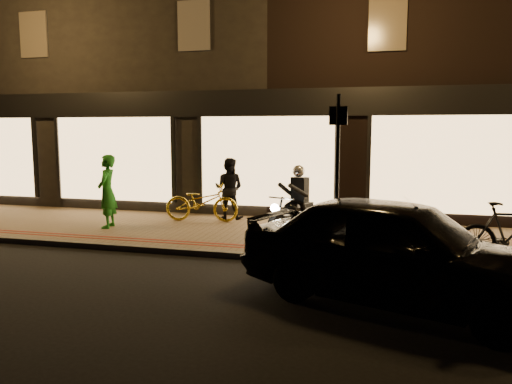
# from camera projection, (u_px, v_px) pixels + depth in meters

# --- Properties ---
(ground) EXTENTS (90.00, 90.00, 0.00)m
(ground) POSITION_uv_depth(u_px,v_px,m) (218.00, 258.00, 9.62)
(ground) COLOR black
(ground) RESTS_ON ground
(sidewalk) EXTENTS (50.00, 4.00, 0.12)m
(sidewalk) POSITION_uv_depth(u_px,v_px,m) (246.00, 234.00, 11.53)
(sidewalk) COLOR brown
(sidewalk) RESTS_ON ground
(kerb_stone) EXTENTS (50.00, 0.14, 0.12)m
(kerb_stone) POSITION_uv_depth(u_px,v_px,m) (219.00, 254.00, 9.66)
(kerb_stone) COLOR #59544C
(kerb_stone) RESTS_ON ground
(red_kerb_lines) EXTENTS (50.00, 0.26, 0.01)m
(red_kerb_lines) POSITION_uv_depth(u_px,v_px,m) (227.00, 245.00, 10.13)
(red_kerb_lines) COLOR #9A200E
(red_kerb_lines) RESTS_ON sidewalk
(building_row) EXTENTS (48.00, 10.11, 8.50)m
(building_row) POSITION_uv_depth(u_px,v_px,m) (300.00, 79.00, 17.70)
(building_row) COLOR black
(building_row) RESTS_ON ground
(motorcycle) EXTENTS (0.90, 1.85, 1.59)m
(motorcycle) POSITION_uv_depth(u_px,v_px,m) (295.00, 211.00, 10.63)
(motorcycle) COLOR black
(motorcycle) RESTS_ON sidewalk
(sign_post) EXTENTS (0.35, 0.09, 3.00)m
(sign_post) POSITION_uv_depth(u_px,v_px,m) (337.00, 165.00, 9.47)
(sign_post) COLOR black
(sign_post) RESTS_ON sidewalk
(bicycle_gold) EXTENTS (1.95, 0.89, 0.99)m
(bicycle_gold) POSITION_uv_depth(u_px,v_px,m) (202.00, 202.00, 12.72)
(bicycle_gold) COLOR gold
(bicycle_gold) RESTS_ON sidewalk
(bicycle_dark) EXTENTS (1.87, 0.72, 1.10)m
(bicycle_dark) POSITION_uv_depth(u_px,v_px,m) (510.00, 234.00, 8.65)
(bicycle_dark) COLOR black
(bicycle_dark) RESTS_ON sidewalk
(person_green) EXTENTS (0.55, 0.71, 1.75)m
(person_green) POSITION_uv_depth(u_px,v_px,m) (107.00, 191.00, 11.86)
(person_green) COLOR #217E21
(person_green) RESTS_ON sidewalk
(person_dark) EXTENTS (0.78, 0.61, 1.60)m
(person_dark) POSITION_uv_depth(u_px,v_px,m) (229.00, 188.00, 13.06)
(person_dark) COLOR black
(person_dark) RESTS_ON sidewalk
(parked_car) EXTENTS (4.89, 3.29, 1.55)m
(parked_car) POSITION_uv_depth(u_px,v_px,m) (398.00, 250.00, 7.05)
(parked_car) COLOR black
(parked_car) RESTS_ON ground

